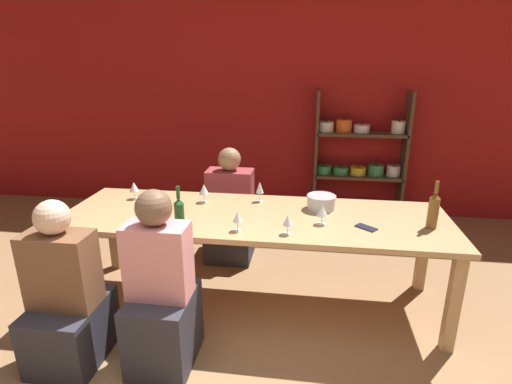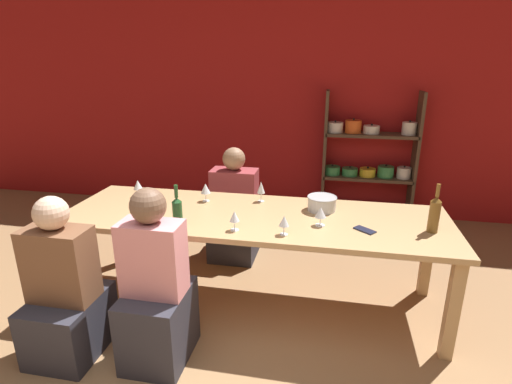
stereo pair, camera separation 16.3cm
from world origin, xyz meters
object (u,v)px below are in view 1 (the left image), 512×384
Objects in this scene: wine_glass_empty_a at (260,188)px; mixing_bowl at (321,202)px; wine_glass_white_a at (204,190)px; person_near_a at (67,305)px; dining_table at (254,224)px; wine_bottle_dark at (179,213)px; wine_glass_white_b at (238,217)px; person_near_b at (162,302)px; shelf_unit at (357,170)px; wine_bottle_green at (433,210)px; cell_phone at (366,228)px; person_far_a at (231,218)px; wine_glass_empty_b at (322,211)px; wine_glass_empty_d at (134,187)px; wine_glass_empty_c at (288,221)px.

mixing_bowl is at bearing -12.30° from wine_glass_empty_a.
person_near_a reaches higher than wine_glass_white_a.
wine_glass_empty_a reaches higher than mixing_bowl.
wine_bottle_dark reaches higher than dining_table.
person_near_a is at bearing -154.57° from wine_glass_white_b.
person_near_b reaches higher than mixing_bowl.
wine_bottle_green is (0.29, -2.12, 0.29)m from shelf_unit.
person_far_a is (-1.18, 0.97, -0.38)m from cell_phone.
wine_glass_white_b is 0.91m from cell_phone.
dining_table is 0.84m from cell_phone.
wine_glass_white_a is (-1.73, 0.30, -0.03)m from wine_bottle_green.
wine_glass_white_b is at bearing -161.07° from wine_glass_empty_b.
wine_glass_empty_b is at bearing -177.21° from wine_bottle_green.
wine_glass_empty_d is at bearing 120.67° from person_near_b.
wine_bottle_green is at bearing 8.13° from wine_bottle_dark.
wine_glass_white_b is 0.74m from person_near_b.
wine_glass_empty_d is 1.04m from person_far_a.
wine_bottle_dark is 1.02m from wine_glass_empty_b.
wine_glass_empty_d is at bearing 136.37° from wine_bottle_dark.
cell_phone is at bearing -16.36° from wine_glass_white_a.
cell_phone is at bearing 17.65° from wine_glass_empty_c.
wine_glass_empty_b is 1.82m from person_near_a.
wine_bottle_green is 1.95m from person_near_b.
person_near_b is (-0.76, -0.43, -0.43)m from wine_glass_empty_c.
wine_glass_white_a is at bearing 57.80° from person_near_a.
wine_glass_empty_a is (-0.51, 0.11, 0.06)m from mixing_bowl.
mixing_bowl is at bearing 27.99° from wine_bottle_dark.
mixing_bowl is at bearing 160.22° from wine_bottle_green.
dining_table is 1.10m from wine_glass_empty_d.
person_near_a is (-1.11, -1.12, -0.49)m from wine_glass_empty_a.
shelf_unit is 9.04× the size of wine_glass_empty_a.
wine_bottle_dark is 1.25m from person_far_a.
person_near_a is at bearing -126.32° from shelf_unit.
mixing_bowl is 0.57m from wine_glass_empty_c.
wine_glass_white_a is 0.77m from person_far_a.
shelf_unit is 11.14× the size of wine_glass_empty_b.
shelf_unit reaches higher than wine_glass_white_b.
person_far_a is at bearing -137.62° from shelf_unit.
cell_phone is at bearing -10.45° from dining_table.
wine_glass_empty_c is (0.76, 0.01, -0.02)m from wine_bottle_dark.
wine_glass_empty_c is at bearing -1.29° from wine_glass_white_b.
wine_bottle_dark is at bearing -152.01° from mixing_bowl.
wine_glass_empty_a is at bearing 89.48° from dining_table.
wine_glass_empty_d is at bearing -175.61° from wine_glass_empty_a.
person_far_a is (0.10, 0.59, -0.48)m from wine_glass_white_a.
person_near_b reaches higher than wine_glass_empty_d.
shelf_unit is at bearing 75.41° from mixing_bowl.
mixing_bowl is 0.20× the size of person_near_b.
wine_glass_empty_b is at bearing -102.51° from shelf_unit.
wine_bottle_green is 2.37m from wine_glass_empty_d.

